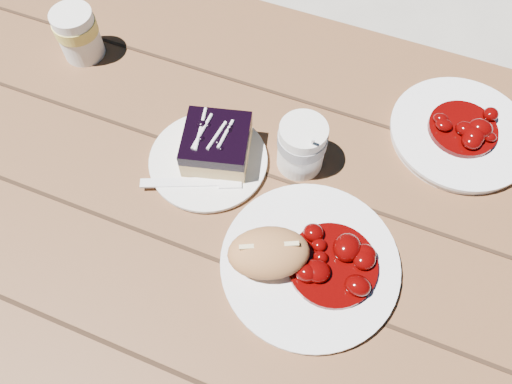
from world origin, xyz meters
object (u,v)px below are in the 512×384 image
at_px(picnic_table, 248,257).
at_px(blueberry_cake, 217,144).
at_px(dessert_plate, 208,161).
at_px(coffee_cup, 302,146).
at_px(main_plate, 310,264).
at_px(bread_roll, 269,253).
at_px(second_cup, 78,34).
at_px(second_plate, 460,134).

bearing_deg(picnic_table, blueberry_cake, 135.20).
bearing_deg(dessert_plate, coffee_cup, 22.18).
xyz_separation_m(picnic_table, coffee_cup, (0.04, 0.12, 0.21)).
distance_m(main_plate, bread_roll, 0.07).
xyz_separation_m(picnic_table, bread_roll, (0.06, -0.06, 0.21)).
xyz_separation_m(bread_roll, blueberry_cake, (-0.14, 0.14, -0.01)).
distance_m(main_plate, second_cup, 0.57).
relative_size(blueberry_cake, second_cup, 1.34).
bearing_deg(blueberry_cake, dessert_plate, -138.49).
distance_m(main_plate, dessert_plate, 0.23).
distance_m(main_plate, blueberry_cake, 0.23).
bearing_deg(coffee_cup, second_plate, 32.55).
distance_m(second_plate, second_cup, 0.67).
xyz_separation_m(main_plate, blueberry_cake, (-0.19, 0.12, 0.03)).
bearing_deg(picnic_table, dessert_plate, 144.15).
bearing_deg(second_plate, main_plate, -116.92).
relative_size(main_plate, bread_roll, 2.19).
height_order(main_plate, bread_roll, bread_roll).
relative_size(picnic_table, bread_roll, 17.89).
bearing_deg(second_cup, dessert_plate, -23.47).
bearing_deg(picnic_table, second_plate, 44.76).
relative_size(dessert_plate, coffee_cup, 2.01).
height_order(bread_roll, coffee_cup, coffee_cup).
distance_m(bread_roll, second_plate, 0.39).
height_order(picnic_table, main_plate, main_plate).
bearing_deg(blueberry_cake, coffee_cup, 2.92).
distance_m(dessert_plate, second_plate, 0.41).
bearing_deg(picnic_table, main_plate, -19.18).
height_order(picnic_table, dessert_plate, dessert_plate).
bearing_deg(dessert_plate, main_plate, -27.30).
distance_m(coffee_cup, second_cup, 0.45).
height_order(main_plate, second_cup, second_cup).
bearing_deg(bread_roll, picnic_table, 134.28).
bearing_deg(blueberry_cake, second_cup, 144.74).
xyz_separation_m(main_plate, dessert_plate, (-0.20, 0.11, -0.00)).
height_order(blueberry_cake, coffee_cup, coffee_cup).
xyz_separation_m(bread_roll, dessert_plate, (-0.15, 0.13, -0.04)).
distance_m(picnic_table, second_plate, 0.41).
relative_size(picnic_table, second_cup, 22.21).
xyz_separation_m(dessert_plate, coffee_cup, (0.13, 0.05, 0.04)).
bearing_deg(dessert_plate, second_plate, 28.92).
bearing_deg(blueberry_cake, second_plate, 12.91).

